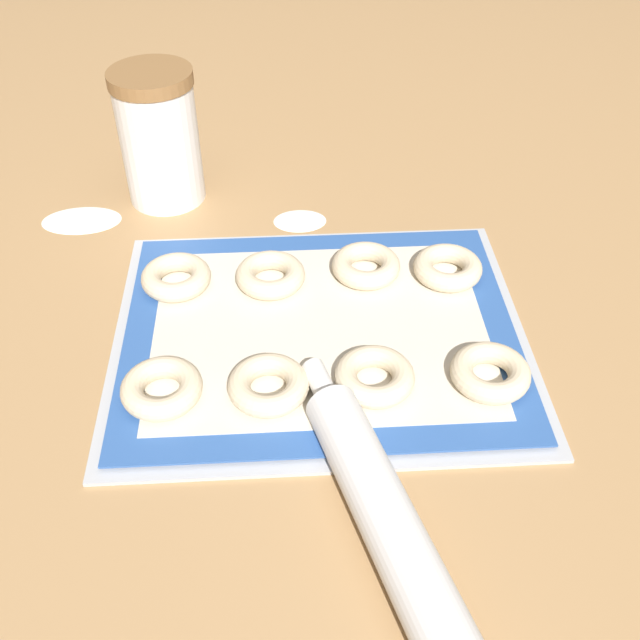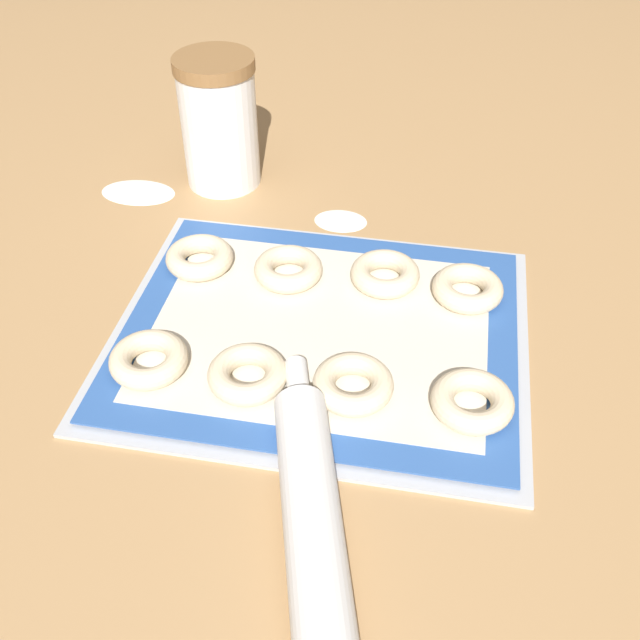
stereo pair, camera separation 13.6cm
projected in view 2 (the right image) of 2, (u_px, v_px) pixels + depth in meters
ground_plane at (336, 344)px, 0.76m from camera, size 2.80×2.80×0.00m
baking_tray at (320, 333)px, 0.77m from camera, size 0.42×0.35×0.01m
baking_mat at (320, 329)px, 0.77m from camera, size 0.40×0.33×0.00m
bagel_front_far_left at (149, 359)px, 0.71m from camera, size 0.08×0.08×0.02m
bagel_front_mid_left at (248, 374)px, 0.70m from camera, size 0.08×0.08×0.02m
bagel_front_mid_right at (353, 384)px, 0.69m from camera, size 0.08×0.08×0.02m
bagel_front_far_right at (472, 401)px, 0.67m from camera, size 0.08×0.08×0.02m
bagel_back_far_left at (200, 258)px, 0.84m from camera, size 0.08×0.08×0.02m
bagel_back_mid_left at (288, 269)px, 0.82m from camera, size 0.08×0.08×0.02m
bagel_back_mid_right at (385, 274)px, 0.81m from camera, size 0.08×0.08×0.02m
bagel_back_far_right at (468, 288)px, 0.79m from camera, size 0.08×0.08×0.02m
flour_canister at (219, 122)px, 0.94m from camera, size 0.10×0.10×0.17m
rolling_pin at (318, 573)px, 0.55m from camera, size 0.14×0.42×0.05m
flour_patch_near at (138, 192)px, 0.98m from camera, size 0.10×0.06×0.00m
flour_patch_far at (341, 220)px, 0.93m from camera, size 0.07×0.05×0.00m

